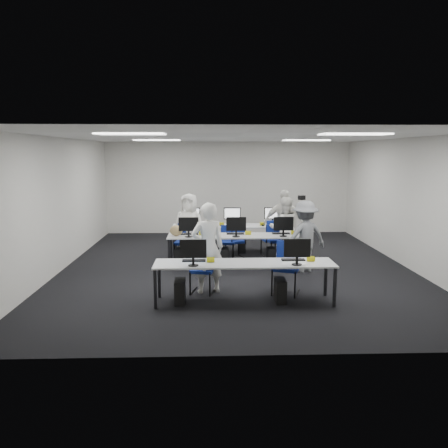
{
  "coord_description": "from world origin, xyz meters",
  "views": [
    {
      "loc": [
        -0.61,
        -9.91,
        2.67
      ],
      "look_at": [
        -0.28,
        0.2,
        1.0
      ],
      "focal_mm": 35.0,
      "sensor_mm": 36.0,
      "label": 1
    }
  ],
  "objects_px": {
    "chair_1": "(286,277)",
    "chair_2": "(185,250)",
    "student_0": "(208,248)",
    "desk_front": "(244,265)",
    "student_3": "(283,223)",
    "photographer": "(305,237)",
    "chair_3": "(227,249)",
    "chair_7": "(271,246)",
    "chair_6": "(236,248)",
    "desk_mid": "(236,237)",
    "chair_0": "(203,278)",
    "student_1": "(285,228)",
    "chair_4": "(277,248)",
    "student_2": "(189,226)",
    "chair_5": "(190,245)"
  },
  "relations": [
    {
      "from": "student_2",
      "to": "student_3",
      "type": "bearing_deg",
      "value": 22.4
    },
    {
      "from": "chair_5",
      "to": "student_0",
      "type": "bearing_deg",
      "value": -100.11
    },
    {
      "from": "chair_6",
      "to": "chair_7",
      "type": "relative_size",
      "value": 0.95
    },
    {
      "from": "chair_6",
      "to": "student_0",
      "type": "distance_m",
      "value": 2.89
    },
    {
      "from": "chair_0",
      "to": "chair_4",
      "type": "bearing_deg",
      "value": 68.61
    },
    {
      "from": "chair_1",
      "to": "student_0",
      "type": "height_order",
      "value": "student_0"
    },
    {
      "from": "chair_5",
      "to": "student_0",
      "type": "xyz_separation_m",
      "value": [
        0.47,
        -2.86,
        0.56
      ]
    },
    {
      "from": "desk_front",
      "to": "student_3",
      "type": "relative_size",
      "value": 1.86
    },
    {
      "from": "chair_1",
      "to": "chair_6",
      "type": "height_order",
      "value": "chair_1"
    },
    {
      "from": "student_2",
      "to": "chair_5",
      "type": "bearing_deg",
      "value": 104.21
    },
    {
      "from": "chair_7",
      "to": "desk_mid",
      "type": "bearing_deg",
      "value": -149.83
    },
    {
      "from": "desk_mid",
      "to": "chair_1",
      "type": "height_order",
      "value": "chair_1"
    },
    {
      "from": "student_2",
      "to": "chair_7",
      "type": "bearing_deg",
      "value": 21.25
    },
    {
      "from": "chair_7",
      "to": "student_0",
      "type": "xyz_separation_m",
      "value": [
        -1.62,
        -2.86,
        0.59
      ]
    },
    {
      "from": "desk_mid",
      "to": "chair_1",
      "type": "xyz_separation_m",
      "value": [
        0.84,
        -2.11,
        -0.37
      ]
    },
    {
      "from": "chair_1",
      "to": "student_3",
      "type": "relative_size",
      "value": 0.56
    },
    {
      "from": "student_2",
      "to": "student_3",
      "type": "xyz_separation_m",
      "value": [
        2.41,
        0.22,
        0.04
      ]
    },
    {
      "from": "chair_2",
      "to": "student_1",
      "type": "height_order",
      "value": "student_1"
    },
    {
      "from": "chair_1",
      "to": "photographer",
      "type": "xyz_separation_m",
      "value": [
        0.68,
        1.51,
        0.5
      ]
    },
    {
      "from": "student_0",
      "to": "chair_1",
      "type": "bearing_deg",
      "value": 162.59
    },
    {
      "from": "student_0",
      "to": "student_3",
      "type": "xyz_separation_m",
      "value": [
        1.94,
        2.93,
        -0.01
      ]
    },
    {
      "from": "chair_0",
      "to": "desk_front",
      "type": "bearing_deg",
      "value": -24.15
    },
    {
      "from": "student_1",
      "to": "chair_3",
      "type": "bearing_deg",
      "value": -3.24
    },
    {
      "from": "chair_0",
      "to": "photographer",
      "type": "relative_size",
      "value": 0.54
    },
    {
      "from": "chair_4",
      "to": "desk_front",
      "type": "bearing_deg",
      "value": -115.86
    },
    {
      "from": "chair_2",
      "to": "student_1",
      "type": "xyz_separation_m",
      "value": [
        2.49,
        0.12,
        0.5
      ]
    },
    {
      "from": "chair_3",
      "to": "chair_4",
      "type": "bearing_deg",
      "value": 7.88
    },
    {
      "from": "chair_5",
      "to": "chair_6",
      "type": "xyz_separation_m",
      "value": [
        1.17,
        -0.11,
        -0.05
      ]
    },
    {
      "from": "chair_0",
      "to": "student_1",
      "type": "relative_size",
      "value": 0.55
    },
    {
      "from": "photographer",
      "to": "student_1",
      "type": "bearing_deg",
      "value": -96.42
    },
    {
      "from": "chair_1",
      "to": "desk_front",
      "type": "bearing_deg",
      "value": -129.35
    },
    {
      "from": "chair_3",
      "to": "chair_6",
      "type": "xyz_separation_m",
      "value": [
        0.22,
        0.09,
        0.0
      ]
    },
    {
      "from": "chair_2",
      "to": "chair_3",
      "type": "relative_size",
      "value": 1.1
    },
    {
      "from": "chair_0",
      "to": "student_1",
      "type": "xyz_separation_m",
      "value": [
        2.01,
        2.58,
        0.52
      ]
    },
    {
      "from": "desk_front",
      "to": "student_2",
      "type": "height_order",
      "value": "student_2"
    },
    {
      "from": "desk_front",
      "to": "student_0",
      "type": "relative_size",
      "value": 1.84
    },
    {
      "from": "desk_mid",
      "to": "student_3",
      "type": "bearing_deg",
      "value": 35.83
    },
    {
      "from": "chair_1",
      "to": "chair_5",
      "type": "bearing_deg",
      "value": 143.97
    },
    {
      "from": "chair_3",
      "to": "chair_7",
      "type": "bearing_deg",
      "value": 23.27
    },
    {
      "from": "student_0",
      "to": "student_1",
      "type": "height_order",
      "value": "student_0"
    },
    {
      "from": "chair_1",
      "to": "student_3",
      "type": "height_order",
      "value": "student_3"
    },
    {
      "from": "student_0",
      "to": "chair_0",
      "type": "bearing_deg",
      "value": -7.4
    },
    {
      "from": "chair_1",
      "to": "chair_2",
      "type": "xyz_separation_m",
      "value": [
        -2.07,
        2.57,
        -0.02
      ]
    },
    {
      "from": "student_2",
      "to": "chair_3",
      "type": "bearing_deg",
      "value": 14.05
    },
    {
      "from": "chair_5",
      "to": "student_3",
      "type": "distance_m",
      "value": 2.47
    },
    {
      "from": "desk_mid",
      "to": "chair_1",
      "type": "distance_m",
      "value": 2.3
    },
    {
      "from": "student_3",
      "to": "photographer",
      "type": "relative_size",
      "value": 1.07
    },
    {
      "from": "desk_front",
      "to": "student_3",
      "type": "xyz_separation_m",
      "value": [
        1.29,
        3.53,
        0.18
      ]
    },
    {
      "from": "chair_7",
      "to": "photographer",
      "type": "distance_m",
      "value": 1.64
    },
    {
      "from": "chair_7",
      "to": "student_2",
      "type": "relative_size",
      "value": 0.53
    }
  ]
}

